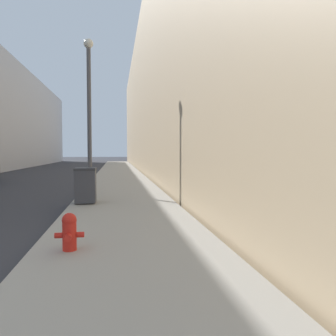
{
  "coord_description": "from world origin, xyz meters",
  "views": [
    {
      "loc": [
        5.15,
        -4.38,
        1.77
      ],
      "look_at": [
        8.59,
        17.35,
        0.65
      ],
      "focal_mm": 35.0,
      "sensor_mm": 36.0,
      "label": 1
    }
  ],
  "objects": [
    {
      "name": "sidewalk_right",
      "position": [
        5.37,
        18.0,
        0.08
      ],
      "size": [
        3.27,
        60.0,
        0.16
      ],
      "color": "#9E998E",
      "rests_on": "ground"
    },
    {
      "name": "building_right_stone",
      "position": [
        13.11,
        26.0,
        6.47
      ],
      "size": [
        12.0,
        60.0,
        12.95
      ],
      "color": "tan",
      "rests_on": "ground"
    },
    {
      "name": "fire_hydrant",
      "position": [
        4.38,
        1.07,
        0.48
      ],
      "size": [
        0.46,
        0.35,
        0.61
      ],
      "color": "red",
      "rests_on": "sidewalk_right"
    },
    {
      "name": "trash_bin",
      "position": [
        4.2,
        6.04,
        0.72
      ],
      "size": [
        0.64,
        0.72,
        1.1
      ],
      "color": "#3D3D42",
      "rests_on": "sidewalk_right"
    },
    {
      "name": "lamppost",
      "position": [
        4.1,
        9.07,
        3.42
      ],
      "size": [
        0.38,
        0.38,
        6.05
      ],
      "color": "#4C4C51",
      "rests_on": "sidewalk_right"
    }
  ]
}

